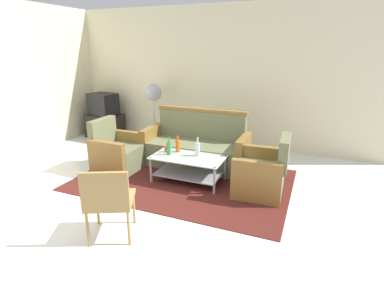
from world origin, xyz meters
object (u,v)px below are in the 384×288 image
at_px(armchair_right, 262,174).
at_px(bottle_clear, 198,149).
at_px(armchair_left, 117,153).
at_px(pedestal_fan, 153,96).
at_px(couch, 196,148).
at_px(cup, 167,149).
at_px(bottle_orange, 178,146).
at_px(tv_stand, 105,125).
at_px(television, 103,104).
at_px(wicker_chair, 108,198).
at_px(bottle_green, 169,148).
at_px(coffee_table, 188,165).

xyz_separation_m(armchair_right, bottle_clear, (-1.00, 0.04, 0.23)).
distance_m(armchair_left, pedestal_fan, 1.78).
relative_size(couch, cup, 18.06).
bearing_deg(pedestal_fan, couch, -34.72).
height_order(bottle_orange, tv_stand, bottle_orange).
distance_m(armchair_left, tv_stand, 2.15).
distance_m(television, wicker_chair, 4.17).
bearing_deg(bottle_clear, armchair_left, -176.11).
distance_m(couch, armchair_left, 1.34).
distance_m(armchair_left, cup, 0.92).
relative_size(cup, television, 0.15).
xyz_separation_m(armchair_left, bottle_clear, (1.41, 0.10, 0.23)).
height_order(couch, bottle_clear, couch).
distance_m(pedestal_fan, wicker_chair, 3.59).
distance_m(bottle_orange, television, 2.92).
bearing_deg(couch, pedestal_fan, -35.20).
xyz_separation_m(bottle_orange, television, (-2.53, 1.42, 0.25)).
bearing_deg(bottle_orange, cup, -157.06).
xyz_separation_m(bottle_green, television, (-2.46, 1.60, 0.24)).
xyz_separation_m(bottle_green, pedestal_fan, (-1.18, 1.64, 0.50)).
distance_m(couch, wicker_chair, 2.37).
bearing_deg(couch, bottle_orange, 79.37).
relative_size(bottle_green, pedestal_fan, 0.22).
height_order(bottle_clear, bottle_orange, bottle_clear).
xyz_separation_m(bottle_green, bottle_clear, (0.43, 0.12, 0.00)).
height_order(couch, pedestal_fan, pedestal_fan).
distance_m(tv_stand, pedestal_fan, 1.49).
distance_m(bottle_green, bottle_clear, 0.44).
distance_m(bottle_orange, cup, 0.18).
height_order(couch, wicker_chair, couch).
height_order(couch, bottle_green, couch).
xyz_separation_m(coffee_table, television, (-2.77, 1.57, 0.49)).
height_order(armchair_right, bottle_orange, armchair_right).
relative_size(couch, bottle_clear, 6.21).
distance_m(cup, pedestal_fan, 1.97).
bearing_deg(television, bottle_green, 157.88).
distance_m(armchair_right, bottle_clear, 1.03).
bearing_deg(television, armchair_left, 144.06).
bearing_deg(wicker_chair, bottle_green, 68.56).
height_order(coffee_table, pedestal_fan, pedestal_fan).
height_order(bottle_green, tv_stand, bottle_green).
bearing_deg(cup, armchair_right, -0.93).
height_order(pedestal_fan, wicker_chair, pedestal_fan).
height_order(armchair_left, tv_stand, armchair_left).
relative_size(bottle_clear, cup, 2.91).
distance_m(armchair_right, tv_stand, 4.17).
height_order(armchair_right, pedestal_fan, pedestal_fan).
bearing_deg(television, pedestal_fan, -167.06).
bearing_deg(bottle_orange, wicker_chair, -88.23).
bearing_deg(coffee_table, armchair_left, -179.90).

